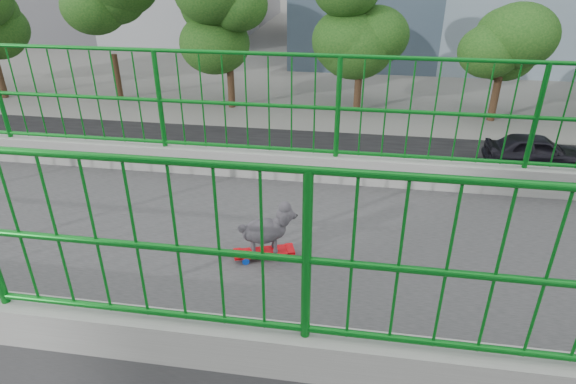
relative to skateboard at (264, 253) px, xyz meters
The scene contains 6 objects.
road 15.39m from the skateboard, 165.16° to the right, with size 18.00×90.00×0.02m, color black.
street_trees 26.47m from the skateboard, behind, with size 5.30×60.40×7.26m.
skateboard is the anchor object (origin of this frame).
poodle 0.24m from the skateboard, 108.53° to the left, with size 0.30×0.48×0.42m.
car_2 14.90m from the skateboard, 159.67° to the right, with size 2.28×4.95×1.38m, color silver.
car_4 21.97m from the skateboard, 154.62° to the left, with size 1.87×4.65×1.58m, color black.
Camera 1 is at (3.59, 4.24, 9.41)m, focal length 30.05 mm.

